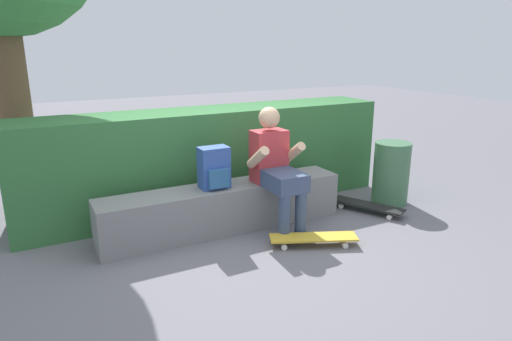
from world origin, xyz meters
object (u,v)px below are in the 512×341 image
at_px(person_skater, 276,165).
at_px(skateboard_near_person, 313,238).
at_px(trash_bin, 391,173).
at_px(backpack_on_bench, 214,168).
at_px(skateboard_beside_bench, 368,205).
at_px(bench_main, 224,208).

distance_m(person_skater, skateboard_near_person, 0.79).
bearing_deg(trash_bin, backpack_on_bench, 175.33).
height_order(backpack_on_bench, trash_bin, backpack_on_bench).
relative_size(person_skater, trash_bin, 1.69).
bearing_deg(skateboard_near_person, skateboard_beside_bench, 22.73).
bearing_deg(backpack_on_bench, trash_bin, -4.67).
distance_m(skateboard_beside_bench, backpack_on_bench, 1.81).
xyz_separation_m(backpack_on_bench, trash_bin, (2.12, -0.17, -0.29)).
xyz_separation_m(skateboard_near_person, skateboard_beside_bench, (1.02, 0.43, 0.00)).
height_order(bench_main, backpack_on_bench, backpack_on_bench).
relative_size(bench_main, backpack_on_bench, 6.17).
bearing_deg(trash_bin, person_skater, -179.09).
relative_size(skateboard_near_person, trash_bin, 1.14).
relative_size(bench_main, person_skater, 2.05).
xyz_separation_m(bench_main, trash_bin, (2.02, -0.18, 0.13)).
bearing_deg(person_skater, skateboard_beside_bench, -4.93).
height_order(bench_main, skateboard_beside_bench, bench_main).
bearing_deg(skateboard_near_person, person_skater, 100.65).
xyz_separation_m(skateboard_beside_bench, backpack_on_bench, (-1.69, 0.29, 0.57)).
bearing_deg(bench_main, skateboard_near_person, -52.21).
bearing_deg(trash_bin, skateboard_beside_bench, -164.37).
distance_m(skateboard_near_person, backpack_on_bench, 1.14).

